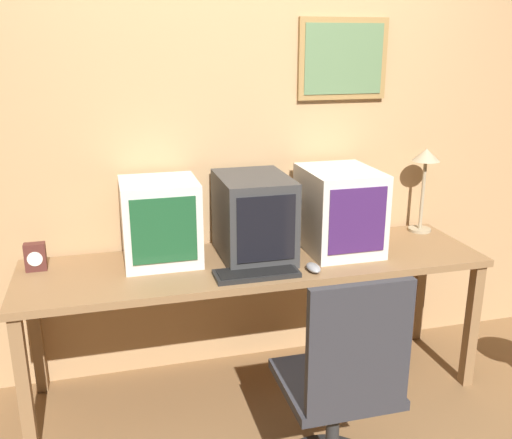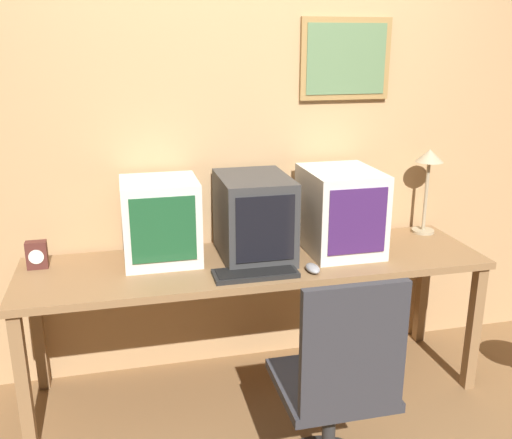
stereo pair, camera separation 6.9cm
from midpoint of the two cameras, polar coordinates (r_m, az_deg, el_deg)
The scene contains 10 objects.
wall_back at distance 3.07m, azimuth -2.37°, elevation 8.32°, with size 8.00×0.08×2.60m.
desk at distance 2.90m, azimuth -0.69°, elevation -5.39°, with size 2.32×0.62×0.73m.
monitor_left at distance 2.84m, azimuth -10.24°, elevation -0.19°, with size 0.37×0.36×0.41m.
monitor_center at distance 2.87m, azimuth -0.93°, elevation 0.27°, with size 0.34×0.47×0.42m.
monitor_right at distance 2.99m, azimuth 7.66°, elevation 0.96°, with size 0.36×0.45×0.43m.
keyboard_main at distance 2.68m, azimuth -0.70°, elevation -5.39°, with size 0.40×0.16×0.03m.
mouse_near_keyboard at distance 2.74m, azimuth 5.03°, elevation -4.83°, with size 0.06×0.12×0.03m.
desk_clock at distance 2.93m, azimuth -21.83°, elevation -3.50°, with size 0.10×0.06×0.14m.
desk_lamp at distance 3.34m, azimuth 15.99°, elevation 5.04°, with size 0.16×0.16×0.48m.
office_chair at distance 2.40m, azimuth 7.64°, elevation -17.38°, with size 0.46×0.46×0.98m.
Camera 1 is at (-0.69, -1.73, 1.78)m, focal length 40.00 mm.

